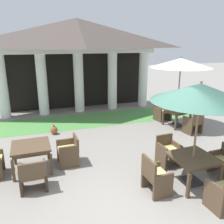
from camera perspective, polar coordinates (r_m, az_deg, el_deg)
ground_plane at (r=5.67m, az=8.01°, el=-21.23°), size 60.00×60.00×0.00m
background_pavilion at (r=12.06m, az=-8.48°, el=16.37°), size 8.35×3.10×4.56m
lawn_strip at (r=10.93m, az=-6.17°, el=-1.98°), size 10.15×2.13×0.01m
patio_table_near_foreground at (r=6.94m, az=-18.99°, el=-8.30°), size 1.05×1.05×0.75m
patio_chair_near_foreground_east at (r=7.10m, az=-10.40°, el=-9.19°), size 0.58×0.64×0.84m
patio_chair_near_foreground_south at (r=6.13m, az=-18.53°, el=-14.23°), size 0.65×0.53×0.82m
patio_table_mid_left at (r=6.30m, az=18.98°, el=-10.87°), size 1.05×1.05×0.75m
patio_umbrella_mid_left at (r=5.75m, az=20.54°, el=4.24°), size 2.27×2.27×2.63m
patio_chair_mid_left_east at (r=7.09m, az=25.49°, el=-10.81°), size 0.52×0.64×0.82m
patio_chair_mid_left_north at (r=7.15m, az=13.38°, el=-9.21°), size 0.58×0.61×0.85m
patio_chair_mid_left_west at (r=5.85m, az=10.42°, el=-15.08°), size 0.54×0.65×0.92m
patio_table_mid_right at (r=10.33m, az=15.42°, el=0.03°), size 0.99×0.99×0.73m
patio_umbrella_mid_right at (r=9.97m, az=16.32°, el=11.21°), size 2.44×2.44×2.91m
patio_chair_mid_right_north at (r=11.08m, az=11.99°, el=0.18°), size 0.72×0.68×0.88m
patio_chair_mid_right_south at (r=9.77m, az=19.10°, el=-2.55°), size 0.69×0.62×0.83m
terracotta_urn at (r=9.49m, az=-13.83°, el=-4.29°), size 0.28×0.28×0.39m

